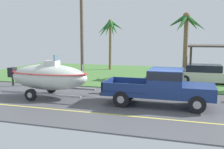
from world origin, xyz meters
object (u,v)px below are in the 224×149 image
Objects in this scene: boat_on_trailer at (49,77)px; palm_tree_near_right at (185,28)px; parked_sedan_near at (206,74)px; pickup_truck_towing at (165,85)px; palm_tree_far_right at (110,31)px; utility_pole at (82,21)px.

boat_on_trailer is 1.10× the size of palm_tree_near_right.
boat_on_trailer is at bearing -138.83° from parked_sedan_near.
pickup_truck_towing is 7.93m from parked_sedan_near.
palm_tree_near_right is at bearing 130.37° from parked_sedan_near.
utility_pole reaches higher than palm_tree_far_right.
palm_tree_far_right reaches higher than pickup_truck_towing.
palm_tree_far_right is at bearing 154.19° from palm_tree_near_right.
parked_sedan_near is 0.50× the size of utility_pole.
parked_sedan_near is 0.85× the size of palm_tree_far_right.
palm_tree_near_right reaches higher than parked_sedan_near.
palm_tree_far_right is at bearing 94.29° from utility_pole.
parked_sedan_near is at bearing 41.17° from boat_on_trailer.
palm_tree_far_right is (-7.15, 13.27, 3.04)m from pickup_truck_towing.
utility_pole is at bearing -85.71° from palm_tree_far_right.
boat_on_trailer is 5.76m from utility_pole.
palm_tree_far_right is at bearing 118.29° from pickup_truck_towing.
palm_tree_far_right is at bearing 148.72° from parked_sedan_near.
palm_tree_near_right is 8.57m from utility_pole.
pickup_truck_towing is at bearing -92.99° from palm_tree_near_right.
palm_tree_far_right reaches higher than parked_sedan_near.
palm_tree_far_right is 0.59× the size of utility_pole.
palm_tree_near_right is 1.03× the size of palm_tree_far_right.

